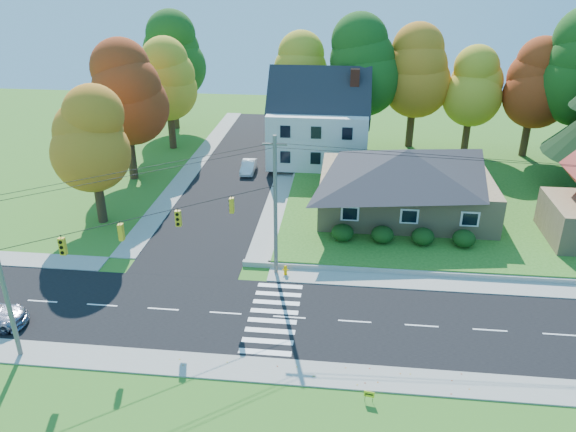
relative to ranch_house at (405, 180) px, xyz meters
name	(u,v)px	position (x,y,z in m)	size (l,w,h in m)	color
ground	(289,317)	(-8.00, -16.00, -3.27)	(120.00, 120.00, 0.00)	#3D7923
road_main	(289,317)	(-8.00, -16.00, -3.26)	(90.00, 8.00, 0.02)	black
road_cross	(240,168)	(-16.00, 10.00, -3.25)	(8.00, 44.00, 0.02)	black
sidewalk_north	(297,275)	(-8.00, -11.00, -3.23)	(90.00, 2.00, 0.08)	#9C9A90
sidewalk_south	(279,371)	(-8.00, -21.00, -3.23)	(90.00, 2.00, 0.08)	#9C9A90
lawn	(453,193)	(5.00, 5.00, -3.02)	(30.00, 30.00, 0.50)	#3D7923
ranch_house	(405,180)	(0.00, 0.00, 0.00)	(14.60, 10.60, 5.40)	tan
colonial_house	(319,123)	(-7.96, 12.00, 1.32)	(10.40, 8.40, 9.60)	silver
hedge_row	(403,235)	(-0.50, -6.20, -2.13)	(10.70, 1.70, 1.27)	#163A10
traffic_infrastructure	(289,233)	(-8.15, -14.65, 1.88)	(38.10, 10.66, 10.00)	#666059
tree_lot_0	(305,75)	(-10.00, 18.00, 5.04)	(6.72, 6.72, 12.51)	#3F2A19
tree_lot_1	(360,65)	(-4.00, 17.00, 6.35)	(7.84, 7.84, 14.60)	#3F2A19
tree_lot_2	(416,71)	(2.00, 18.00, 5.70)	(7.28, 7.28, 13.56)	#3F2A19
tree_lot_3	(473,86)	(8.00, 17.00, 4.39)	(6.16, 6.16, 11.47)	#3F2A19
tree_lot_4	(535,83)	(14.00, 16.00, 5.04)	(6.72, 6.72, 12.51)	#3F2A19
tree_west_0	(91,139)	(-25.00, -4.00, 3.89)	(6.16, 6.16, 11.47)	#3F2A19
tree_west_1	(124,94)	(-26.00, 6.00, 5.20)	(7.28, 7.28, 13.56)	#3F2A19
tree_west_2	(167,80)	(-25.00, 16.00, 4.54)	(6.72, 6.72, 12.51)	#3F2A19
tree_west_3	(170,56)	(-27.00, 24.00, 5.85)	(7.84, 7.84, 14.60)	#3F2A19
white_car	(248,167)	(-14.90, 8.84, -2.63)	(1.31, 3.75, 1.23)	silver
fire_hydrant	(285,271)	(-8.81, -11.00, -2.90)	(0.43, 0.34, 0.76)	#FFA900
yard_sign	(369,394)	(-3.29, -22.71, -2.80)	(0.52, 0.11, 0.65)	black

